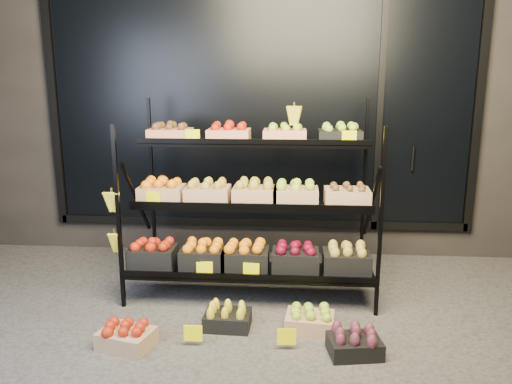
# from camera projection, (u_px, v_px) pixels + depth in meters

# --- Properties ---
(ground) EXTENTS (24.00, 24.00, 0.00)m
(ground) POSITION_uv_depth(u_px,v_px,m) (245.00, 321.00, 3.87)
(ground) COLOR #514F4C
(ground) RESTS_ON ground
(building) EXTENTS (6.00, 2.08, 3.50)m
(building) POSITION_uv_depth(u_px,v_px,m) (265.00, 86.00, 5.99)
(building) COLOR #2D2826
(building) RESTS_ON ground
(display_rack) EXTENTS (2.18, 1.02, 1.72)m
(display_rack) POSITION_uv_depth(u_px,v_px,m) (250.00, 204.00, 4.28)
(display_rack) COLOR black
(display_rack) RESTS_ON ground
(tag_floor_a) EXTENTS (0.13, 0.01, 0.12)m
(tag_floor_a) POSITION_uv_depth(u_px,v_px,m) (193.00, 338.00, 3.49)
(tag_floor_a) COLOR #FFFD00
(tag_floor_a) RESTS_ON ground
(tag_floor_b) EXTENTS (0.13, 0.01, 0.12)m
(tag_floor_b) POSITION_uv_depth(u_px,v_px,m) (287.00, 342.00, 3.44)
(tag_floor_b) COLOR #FFFD00
(tag_floor_b) RESTS_ON ground
(floor_crate_left) EXTENTS (0.42, 0.35, 0.19)m
(floor_crate_left) POSITION_uv_depth(u_px,v_px,m) (126.00, 335.00, 3.48)
(floor_crate_left) COLOR tan
(floor_crate_left) RESTS_ON ground
(floor_crate_midleft) EXTENTS (0.35, 0.26, 0.18)m
(floor_crate_midleft) POSITION_uv_depth(u_px,v_px,m) (228.00, 317.00, 3.76)
(floor_crate_midleft) COLOR black
(floor_crate_midleft) RESTS_ON ground
(floor_crate_midright) EXTENTS (0.38, 0.30, 0.19)m
(floor_crate_midright) POSITION_uv_depth(u_px,v_px,m) (310.00, 319.00, 3.72)
(floor_crate_midright) COLOR tan
(floor_crate_midright) RESTS_ON ground
(floor_crate_right) EXTENTS (0.38, 0.31, 0.18)m
(floor_crate_right) POSITION_uv_depth(u_px,v_px,m) (355.00, 343.00, 3.39)
(floor_crate_right) COLOR black
(floor_crate_right) RESTS_ON ground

